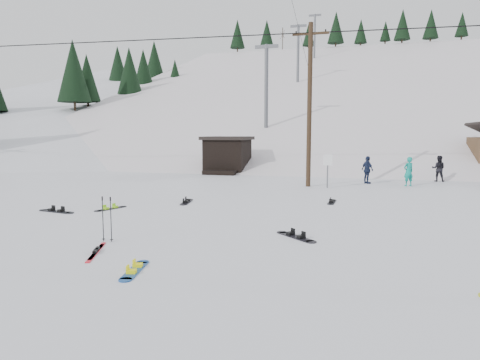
# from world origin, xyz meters

# --- Properties ---
(ground) EXTENTS (200.00, 200.00, 0.00)m
(ground) POSITION_xyz_m (0.00, 0.00, 0.00)
(ground) COLOR silver
(ground) RESTS_ON ground
(ski_slope) EXTENTS (60.00, 85.24, 65.97)m
(ski_slope) POSITION_xyz_m (0.00, 55.00, -12.00)
(ski_slope) COLOR silver
(ski_slope) RESTS_ON ground
(ridge_left) EXTENTS (47.54, 95.03, 58.38)m
(ridge_left) POSITION_xyz_m (-36.00, 48.00, -11.00)
(ridge_left) COLOR silver
(ridge_left) RESTS_ON ground
(treeline_left) EXTENTS (20.00, 64.00, 10.00)m
(treeline_left) POSITION_xyz_m (-34.00, 40.00, 0.00)
(treeline_left) COLOR black
(treeline_left) RESTS_ON ground
(treeline_crest) EXTENTS (50.00, 6.00, 10.00)m
(treeline_crest) POSITION_xyz_m (0.00, 86.00, 0.00)
(treeline_crest) COLOR black
(treeline_crest) RESTS_ON ski_slope
(utility_pole) EXTENTS (2.00, 0.26, 9.00)m
(utility_pole) POSITION_xyz_m (2.00, 14.00, 4.68)
(utility_pole) COLOR #3A2819
(utility_pole) RESTS_ON ground
(trail_sign) EXTENTS (0.50, 0.09, 1.85)m
(trail_sign) POSITION_xyz_m (3.10, 13.58, 1.27)
(trail_sign) COLOR #595B60
(trail_sign) RESTS_ON ground
(lift_hut) EXTENTS (3.40, 4.10, 2.75)m
(lift_hut) POSITION_xyz_m (-5.00, 20.94, 1.36)
(lift_hut) COLOR black
(lift_hut) RESTS_ON ground
(lift_tower_near) EXTENTS (2.20, 0.36, 8.00)m
(lift_tower_near) POSITION_xyz_m (-4.00, 30.00, 7.86)
(lift_tower_near) COLOR #595B60
(lift_tower_near) RESTS_ON ski_slope
(lift_tower_mid) EXTENTS (2.20, 0.36, 8.00)m
(lift_tower_mid) POSITION_xyz_m (-4.00, 50.00, 14.36)
(lift_tower_mid) COLOR #595B60
(lift_tower_mid) RESTS_ON ski_slope
(lift_tower_far) EXTENTS (2.20, 0.36, 8.00)m
(lift_tower_far) POSITION_xyz_m (-4.00, 70.00, 20.86)
(lift_tower_far) COLOR #595B60
(lift_tower_far) RESTS_ON ski_slope
(hero_snowboard) EXTENTS (0.53, 1.47, 0.10)m
(hero_snowboard) POSITION_xyz_m (0.17, -2.05, 0.03)
(hero_snowboard) COLOR #174B99
(hero_snowboard) RESTS_ON ground
(hero_skis) EXTENTS (0.78, 1.74, 0.10)m
(hero_skis) POSITION_xyz_m (-1.52, -1.00, 0.03)
(hero_skis) COLOR red
(hero_skis) RESTS_ON ground
(ski_poles) EXTENTS (0.35, 0.09, 1.27)m
(ski_poles) POSITION_xyz_m (-1.87, 0.04, 0.65)
(ski_poles) COLOR black
(ski_poles) RESTS_ON ground
(board_scatter_a) EXTENTS (1.70, 0.55, 0.12)m
(board_scatter_a) POSITION_xyz_m (-6.33, 3.44, 0.03)
(board_scatter_a) COLOR black
(board_scatter_a) RESTS_ON ground
(board_scatter_b) EXTENTS (0.57, 1.62, 0.12)m
(board_scatter_b) POSITION_xyz_m (-2.41, 6.90, 0.03)
(board_scatter_b) COLOR black
(board_scatter_b) RESTS_ON ground
(board_scatter_c) EXTENTS (0.70, 1.43, 0.11)m
(board_scatter_c) POSITION_xyz_m (-4.67, 4.55, 0.03)
(board_scatter_c) COLOR black
(board_scatter_c) RESTS_ON ground
(board_scatter_d) EXTENTS (1.29, 1.20, 0.11)m
(board_scatter_d) POSITION_xyz_m (3.12, 1.95, 0.03)
(board_scatter_d) COLOR black
(board_scatter_d) RESTS_ON ground
(board_scatter_f) EXTENTS (0.32, 1.47, 0.10)m
(board_scatter_f) POSITION_xyz_m (3.69, 8.65, 0.03)
(board_scatter_f) COLOR black
(board_scatter_f) RESTS_ON ground
(skier_teal) EXTENTS (0.72, 0.66, 1.66)m
(skier_teal) POSITION_xyz_m (7.46, 15.74, 0.83)
(skier_teal) COLOR #0E9281
(skier_teal) RESTS_ON ground
(skier_dark) EXTENTS (0.88, 0.73, 1.62)m
(skier_dark) POSITION_xyz_m (9.49, 18.69, 0.81)
(skier_dark) COLOR black
(skier_dark) RESTS_ON ground
(skier_navy) EXTENTS (0.91, 1.01, 1.65)m
(skier_navy) POSITION_xyz_m (5.23, 16.31, 0.82)
(skier_navy) COLOR #19223F
(skier_navy) RESTS_ON ground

